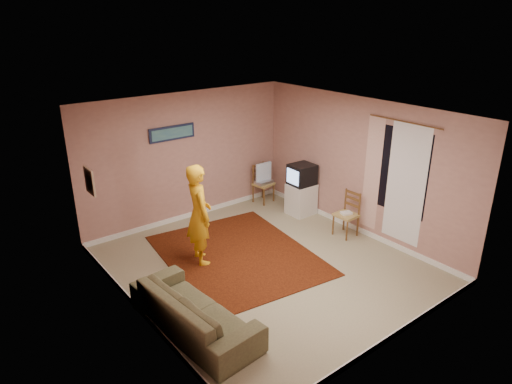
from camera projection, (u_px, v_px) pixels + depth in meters
ground at (265, 265)px, 7.73m from camera, size 5.00×5.00×0.00m
wall_back at (187, 157)px, 9.09m from camera, size 4.50×0.02×2.60m
wall_front at (398, 255)px, 5.42m from camera, size 4.50×0.02×2.60m
wall_left at (132, 233)px, 5.96m from camera, size 0.02×5.00×2.60m
wall_right at (359, 167)px, 8.54m from camera, size 0.02×5.00×2.60m
ceiling at (266, 113)px, 6.78m from camera, size 4.50×5.00×0.02m
baseboard_back at (190, 215)px, 9.54m from camera, size 4.50×0.02×0.10m
baseboard_front at (386, 340)px, 5.88m from camera, size 4.50×0.02×0.10m
baseboard_left at (142, 312)px, 6.43m from camera, size 0.02×5.00×0.10m
baseboard_right at (353, 227)px, 8.99m from camera, size 0.02×5.00×0.10m
window at (400, 171)px, 7.82m from camera, size 0.01×1.10×1.50m
curtain_sheer at (406, 185)px, 7.77m from camera, size 0.01×0.75×2.10m
curtain_floral at (372, 174)px, 8.28m from camera, size 0.01×0.35×2.10m
curtain_rod at (405, 122)px, 7.48m from camera, size 0.02×1.40×0.02m
picture_back at (172, 133)px, 8.69m from camera, size 0.95×0.04×0.28m
picture_left at (90, 181)px, 7.07m from camera, size 0.04×0.38×0.42m
area_rug at (237, 255)px, 8.04m from camera, size 2.73×3.25×0.02m
tv_cabinet at (301, 199)px, 9.60m from camera, size 0.52×0.47×0.66m
crt_tv at (302, 175)px, 9.40m from camera, size 0.52×0.46×0.43m
chair_a at (264, 179)px, 10.14m from camera, size 0.46×0.44×0.48m
dvd_player at (264, 182)px, 10.16m from camera, size 0.40×0.29×0.07m
blue_throw at (264, 172)px, 10.08m from camera, size 0.40×0.05×0.42m
chair_b at (347, 210)px, 8.58m from camera, size 0.39×0.40×0.47m
game_console at (346, 213)px, 8.61m from camera, size 0.23×0.20×0.04m
sofa at (194, 310)px, 6.06m from camera, size 0.97×2.09×0.59m
person at (199, 214)px, 7.55m from camera, size 0.55×0.71×1.74m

